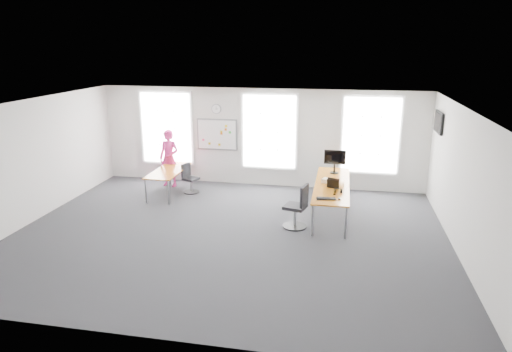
% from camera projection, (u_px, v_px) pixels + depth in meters
% --- Properties ---
extents(floor, '(10.00, 10.00, 0.00)m').
position_uv_depth(floor, '(229.00, 234.00, 10.64)').
color(floor, '#27272B').
rests_on(floor, ground).
extents(ceiling, '(10.00, 10.00, 0.00)m').
position_uv_depth(ceiling, '(226.00, 106.00, 9.79)').
color(ceiling, silver).
rests_on(ceiling, ground).
extents(wall_back, '(10.00, 0.00, 10.00)m').
position_uv_depth(wall_back, '(260.00, 138.00, 13.98)').
color(wall_back, silver).
rests_on(wall_back, ground).
extents(wall_front, '(10.00, 0.00, 10.00)m').
position_uv_depth(wall_front, '(157.00, 249.00, 6.44)').
color(wall_front, silver).
rests_on(wall_front, ground).
extents(wall_left, '(0.00, 10.00, 10.00)m').
position_uv_depth(wall_left, '(29.00, 162.00, 11.12)').
color(wall_left, silver).
rests_on(wall_left, ground).
extents(wall_right, '(0.00, 10.00, 10.00)m').
position_uv_depth(wall_right, '(465.00, 185.00, 9.31)').
color(wall_right, silver).
rests_on(wall_right, ground).
extents(window_left, '(1.60, 0.06, 2.20)m').
position_uv_depth(window_left, '(167.00, 128.00, 14.44)').
color(window_left, silver).
rests_on(window_left, wall_back).
extents(window_mid, '(1.60, 0.06, 2.20)m').
position_uv_depth(window_mid, '(269.00, 132.00, 13.84)').
color(window_mid, silver).
rests_on(window_mid, wall_back).
extents(window_right, '(1.60, 0.06, 2.20)m').
position_uv_depth(window_right, '(371.00, 135.00, 13.30)').
color(window_right, silver).
rests_on(window_right, wall_back).
extents(desk_right, '(0.88, 3.29, 0.80)m').
position_uv_depth(desk_right, '(332.00, 186.00, 11.76)').
color(desk_right, '#AD5722').
rests_on(desk_right, ground).
extents(desk_left, '(0.79, 1.97, 0.72)m').
position_uv_depth(desk_left, '(169.00, 172.00, 13.36)').
color(desk_left, '#AD5722').
rests_on(desk_left, ground).
extents(chair_right, '(0.60, 0.59, 1.08)m').
position_uv_depth(chair_right, '(298.00, 209.00, 10.91)').
color(chair_right, black).
rests_on(chair_right, ground).
extents(chair_left, '(0.51, 0.51, 0.87)m').
position_uv_depth(chair_left, '(190.00, 180.00, 13.55)').
color(chair_left, black).
rests_on(chair_left, ground).
extents(person, '(0.71, 0.53, 1.76)m').
position_uv_depth(person, '(169.00, 158.00, 14.03)').
color(person, '#D32A7C').
rests_on(person, ground).
extents(whiteboard, '(1.20, 0.03, 0.90)m').
position_uv_depth(whiteboard, '(217.00, 135.00, 14.19)').
color(whiteboard, white).
rests_on(whiteboard, wall_back).
extents(wall_clock, '(0.30, 0.04, 0.30)m').
position_uv_depth(wall_clock, '(216.00, 109.00, 13.96)').
color(wall_clock, gray).
rests_on(wall_clock, wall_back).
extents(tv, '(0.06, 0.90, 0.55)m').
position_uv_depth(tv, '(439.00, 122.00, 11.92)').
color(tv, black).
rests_on(tv, wall_right).
extents(keyboard, '(0.47, 0.24, 0.02)m').
position_uv_depth(keyboard, '(326.00, 199.00, 10.61)').
color(keyboard, black).
rests_on(keyboard, desk_right).
extents(mouse, '(0.08, 0.11, 0.04)m').
position_uv_depth(mouse, '(339.00, 199.00, 10.56)').
color(mouse, black).
rests_on(mouse, desk_right).
extents(lens_cap, '(0.08, 0.08, 0.01)m').
position_uv_depth(lens_cap, '(334.00, 194.00, 10.93)').
color(lens_cap, black).
rests_on(lens_cap, desk_right).
extents(headphones, '(0.19, 0.10, 0.11)m').
position_uv_depth(headphones, '(338.00, 191.00, 11.04)').
color(headphones, black).
rests_on(headphones, desk_right).
extents(laptop_sleeve, '(0.32, 0.26, 0.25)m').
position_uv_depth(laptop_sleeve, '(333.00, 184.00, 11.36)').
color(laptop_sleeve, black).
rests_on(laptop_sleeve, desk_right).
extents(paper_stack, '(0.36, 0.31, 0.10)m').
position_uv_depth(paper_stack, '(328.00, 181.00, 11.84)').
color(paper_stack, beige).
rests_on(paper_stack, desk_right).
extents(monitor, '(0.60, 0.24, 0.66)m').
position_uv_depth(monitor, '(335.00, 159.00, 12.60)').
color(monitor, black).
rests_on(monitor, desk_right).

